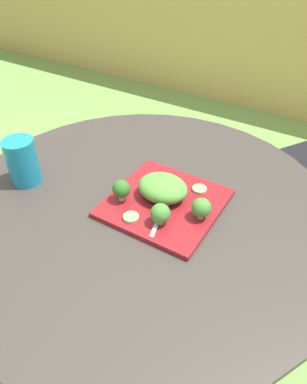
% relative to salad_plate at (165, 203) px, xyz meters
% --- Properties ---
extents(ground_plane, '(12.00, 12.00, 0.00)m').
position_rel_salad_plate_xyz_m(ground_plane, '(-0.06, -0.02, -0.76)').
color(ground_plane, '#70994C').
extents(patio_table, '(1.05, 1.05, 0.75)m').
position_rel_salad_plate_xyz_m(patio_table, '(-0.06, -0.02, -0.23)').
color(patio_table, '#38332D').
rests_on(patio_table, ground_plane).
extents(salad_plate, '(0.29, 0.29, 0.01)m').
position_rel_salad_plate_xyz_m(salad_plate, '(0.00, 0.00, 0.00)').
color(salad_plate, maroon).
rests_on(salad_plate, patio_table).
extents(drinking_glass, '(0.09, 0.09, 0.13)m').
position_rel_salad_plate_xyz_m(drinking_glass, '(-0.40, -0.11, 0.05)').
color(drinking_glass, teal).
rests_on(drinking_glass, patio_table).
extents(fork, '(0.06, 0.15, 0.00)m').
position_rel_salad_plate_xyz_m(fork, '(0.02, -0.04, 0.01)').
color(fork, silver).
rests_on(fork, salad_plate).
extents(lettuce_mound, '(0.14, 0.11, 0.06)m').
position_rel_salad_plate_xyz_m(lettuce_mound, '(-0.01, 0.01, 0.04)').
color(lettuce_mound, '#519338').
rests_on(lettuce_mound, salad_plate).
extents(broccoli_floret_0, '(0.05, 0.05, 0.06)m').
position_rel_salad_plate_xyz_m(broccoli_floret_0, '(0.03, -0.08, 0.04)').
color(broccoli_floret_0, '#99B770').
rests_on(broccoli_floret_0, salad_plate).
extents(broccoli_floret_1, '(0.05, 0.05, 0.06)m').
position_rel_salad_plate_xyz_m(broccoli_floret_1, '(0.11, -0.01, 0.04)').
color(broccoli_floret_1, '#99B770').
rests_on(broccoli_floret_1, salad_plate).
extents(broccoli_floret_2, '(0.05, 0.05, 0.06)m').
position_rel_salad_plate_xyz_m(broccoli_floret_2, '(-0.10, -0.05, 0.04)').
color(broccoli_floret_2, '#99B770').
rests_on(broccoli_floret_2, salad_plate).
extents(cucumber_slice_0, '(0.04, 0.04, 0.01)m').
position_rel_salad_plate_xyz_m(cucumber_slice_0, '(-0.04, -0.10, 0.01)').
color(cucumber_slice_0, '#8EB766').
rests_on(cucumber_slice_0, salad_plate).
extents(cucumber_slice_1, '(0.04, 0.04, 0.01)m').
position_rel_salad_plate_xyz_m(cucumber_slice_1, '(0.06, 0.09, 0.01)').
color(cucumber_slice_1, '#8EB766').
rests_on(cucumber_slice_1, salad_plate).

